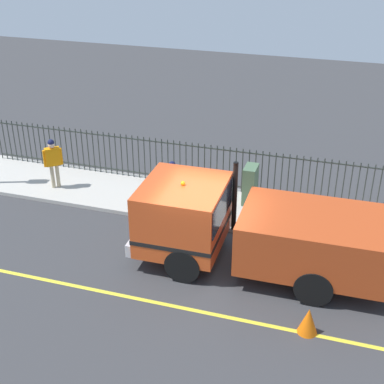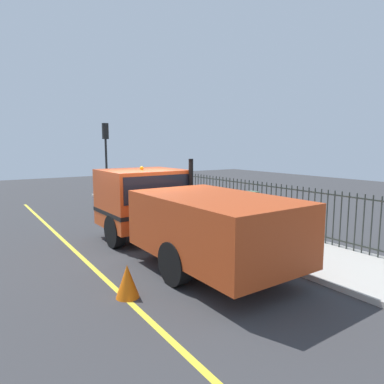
# 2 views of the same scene
# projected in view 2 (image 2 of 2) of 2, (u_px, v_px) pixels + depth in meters

# --- Properties ---
(ground_plane) EXTENTS (48.95, 48.95, 0.00)m
(ground_plane) POSITION_uv_depth(u_px,v_px,m) (147.00, 246.00, 10.27)
(ground_plane) COLOR #38383A
(ground_plane) RESTS_ON ground
(sidewalk_slab) EXTENTS (2.70, 22.25, 0.12)m
(sidewalk_slab) POSITION_uv_depth(u_px,v_px,m) (229.00, 229.00, 12.03)
(sidewalk_slab) COLOR #B7B2A8
(sidewalk_slab) RESTS_ON ground
(lane_marking) EXTENTS (0.12, 20.03, 0.01)m
(lane_marking) POSITION_uv_depth(u_px,v_px,m) (82.00, 257.00, 9.21)
(lane_marking) COLOR yellow
(lane_marking) RESTS_ON ground
(work_truck) EXTENTS (2.53, 7.02, 2.59)m
(work_truck) POSITION_uv_depth(u_px,v_px,m) (172.00, 209.00, 9.36)
(work_truck) COLOR #D84C1E
(work_truck) RESTS_ON ground
(worker_standing) EXTENTS (0.49, 0.49, 1.69)m
(worker_standing) POSITION_uv_depth(u_px,v_px,m) (183.00, 194.00, 12.98)
(worker_standing) COLOR orange
(worker_standing) RESTS_ON sidewalk_slab
(pedestrian_distant) EXTENTS (0.49, 0.53, 1.77)m
(pedestrian_distant) POSITION_uv_depth(u_px,v_px,m) (141.00, 182.00, 16.75)
(pedestrian_distant) COLOR orange
(pedestrian_distant) RESTS_ON sidewalk_slab
(iron_fence) EXTENTS (0.04, 18.95, 1.60)m
(iron_fence) POSITION_uv_depth(u_px,v_px,m) (253.00, 202.00, 12.53)
(iron_fence) COLOR #2D332D
(iron_fence) RESTS_ON sidewalk_slab
(traffic_light_near) EXTENTS (0.30, 0.21, 4.06)m
(traffic_light_near) POSITION_uv_depth(u_px,v_px,m) (106.00, 145.00, 18.63)
(traffic_light_near) COLOR black
(traffic_light_near) RESTS_ON sidewalk_slab
(utility_cabinet) EXTENTS (0.71, 0.40, 1.29)m
(utility_cabinet) POSITION_uv_depth(u_px,v_px,m) (248.00, 210.00, 11.85)
(utility_cabinet) COLOR #4C6B4C
(utility_cabinet) RESTS_ON sidewalk_slab
(traffic_cone) EXTENTS (0.47, 0.47, 0.67)m
(traffic_cone) POSITION_uv_depth(u_px,v_px,m) (127.00, 281.00, 6.75)
(traffic_cone) COLOR orange
(traffic_cone) RESTS_ON ground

